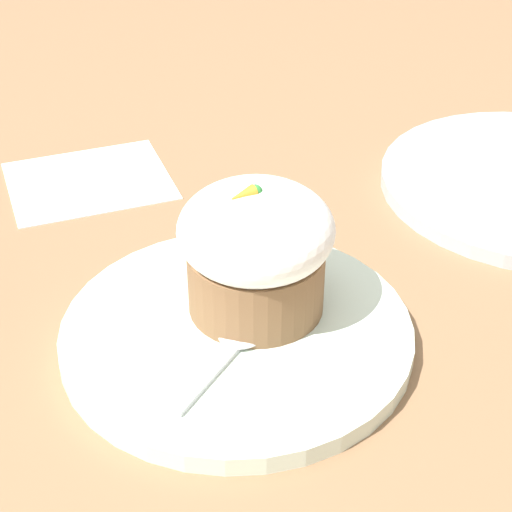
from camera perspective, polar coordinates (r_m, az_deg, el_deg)
The scene contains 5 objects.
ground_plane at distance 0.61m, azimuth -1.28°, elevation -5.70°, with size 4.00×4.00×0.00m, color #846042.
dessert_plate at distance 0.61m, azimuth -1.29°, elevation -5.19°, with size 0.25×0.25×0.01m.
carrot_cake at distance 0.59m, azimuth -0.00°, elevation 0.49°, with size 0.11×0.11×0.10m.
spoon at distance 0.59m, azimuth -1.12°, elevation -5.53°, with size 0.11×0.07×0.01m.
paper_napkin at distance 0.82m, azimuth -11.27°, elevation 4.91°, with size 0.17×0.15×0.00m.
Camera 1 is at (0.23, 0.41, 0.39)m, focal length 60.00 mm.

